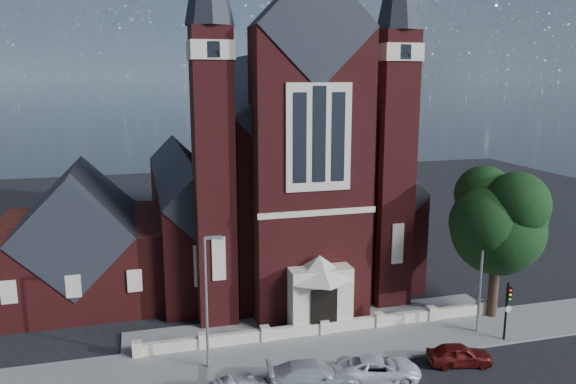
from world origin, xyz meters
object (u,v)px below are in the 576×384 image
church (267,173)px  car_white_suv (379,369)px  street_lamp_left (208,295)px  street_lamp_right (483,268)px  parish_hall (80,246)px  car_dark_red (459,355)px  traffic_signal (507,304)px  car_silver_b (314,376)px  street_tree (502,224)px

church → car_white_suv: bearing=-87.0°
church → street_lamp_left: size_ratio=4.31×
street_lamp_left → street_lamp_right: 18.00m
street_lamp_left → street_lamp_right: bearing=0.0°
parish_hall → car_dark_red: parish_hall is taller
traffic_signal → car_silver_b: size_ratio=0.77×
church → car_white_suv: 23.88m
street_lamp_left → car_white_suv: size_ratio=1.71×
parish_hall → street_lamp_right: 29.62m
church → traffic_signal: church is taller
street_tree → street_lamp_right: 3.84m
street_tree → street_lamp_right: bearing=-145.7°
church → street_tree: bearing=-53.8°
car_silver_b → street_lamp_right: bearing=-65.9°
street_lamp_left → car_silver_b: size_ratio=1.57×
parish_hall → car_dark_red: (22.50, -17.44, -3.35)m
church → street_lamp_right: bearing=-62.0°
street_lamp_right → traffic_signal: 2.71m
street_lamp_right → traffic_signal: (0.91, -1.57, -2.02)m
street_tree → street_lamp_right: street_tree is taller
car_dark_red → church: bearing=27.7°
church → street_lamp_left: 20.84m
street_lamp_right → car_white_suv: bearing=-157.5°
car_white_suv → street_lamp_right: bearing=-53.5°
parish_hall → church: bearing=17.2°
traffic_signal → street_lamp_right: bearing=120.0°
car_silver_b → street_lamp_left: bearing=64.1°
street_tree → street_lamp_right: (-2.51, -1.71, -2.36)m
street_lamp_left → car_white_suv: (9.11, -3.69, -3.94)m
car_silver_b → church: bearing=1.7°
church → street_lamp_right: (10.09, -18.94, -3.59)m
car_white_suv → church: bearing=17.0°
parish_hall → street_lamp_right: size_ratio=1.51×
street_lamp_right → church: bearing=118.0°
car_white_suv → street_lamp_left: bearing=81.9°
street_tree → street_lamp_left: street_tree is taller
street_lamp_left → car_dark_red: 15.33m
church → car_silver_b: church is taller
car_white_suv → parish_hall: bearing=58.1°
street_lamp_right → traffic_signal: street_lamp_right is taller
car_silver_b → car_dark_red: 9.15m
street_lamp_right → car_white_suv: 10.40m
street_lamp_right → car_silver_b: (-12.74, -3.59, -3.85)m
car_silver_b → car_white_suv: bearing=-83.0°
street_lamp_right → car_white_suv: (-8.89, -3.69, -3.94)m
traffic_signal → car_dark_red: traffic_signal is taller
street_lamp_left → car_dark_red: street_lamp_left is taller
street_lamp_left → street_tree: bearing=4.8°
church → traffic_signal: (11.00, -20.52, -5.60)m
street_tree → car_white_suv: bearing=-154.7°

